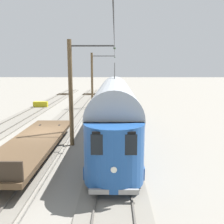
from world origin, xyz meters
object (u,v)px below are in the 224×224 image
object	(u,v)px
vintage_streetcar	(114,109)
switch_stand	(130,107)
catenary_pole_foreground	(93,80)
track_end_bumper	(41,105)
flatcar_adjacent	(32,143)
catenary_pole_mid_near	(72,92)

from	to	relation	value
vintage_streetcar	switch_stand	distance (m)	11.07
vintage_streetcar	switch_stand	bearing A→B (deg)	-99.21
catenary_pole_foreground	switch_stand	bearing A→B (deg)	144.47
switch_stand	track_end_bumper	size ratio (longest dim) A/B	0.69
catenary_pole_foreground	flatcar_adjacent	bearing A→B (deg)	83.44
flatcar_adjacent	catenary_pole_mid_near	xyz separation A→B (m)	(-2.04, -2.31, 2.80)
catenary_pole_foreground	track_end_bumper	xyz separation A→B (m)	(6.85, -0.15, -3.26)
vintage_streetcar	switch_stand	size ratio (longest dim) A/B	14.26
catenary_pole_foreground	switch_stand	size ratio (longest dim) A/B	5.64
catenary_pole_foreground	track_end_bumper	distance (m)	7.59
switch_stand	track_end_bumper	bearing A→B (deg)	-16.58
switch_stand	track_end_bumper	world-z (taller)	switch_stand
vintage_streetcar	switch_stand	xyz separation A→B (m)	(-1.75, -10.82, -1.56)
flatcar_adjacent	catenary_pole_mid_near	distance (m)	4.16
vintage_streetcar	flatcar_adjacent	size ratio (longest dim) A/B	1.59
catenary_pole_foreground	track_end_bumper	world-z (taller)	catenary_pole_foreground
switch_stand	flatcar_adjacent	bearing A→B (deg)	65.57
vintage_streetcar	catenary_pole_mid_near	size ratio (longest dim) A/B	2.53
vintage_streetcar	catenary_pole_mid_near	xyz separation A→B (m)	(2.78, 1.34, 1.40)
track_end_bumper	switch_stand	bearing A→B (deg)	163.42
catenary_pole_mid_near	vintage_streetcar	bearing A→B (deg)	-154.33
vintage_streetcar	track_end_bumper	size ratio (longest dim) A/B	9.78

